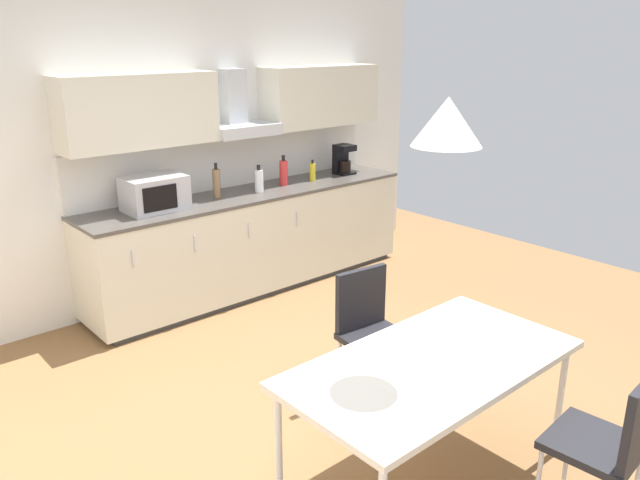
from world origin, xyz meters
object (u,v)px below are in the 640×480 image
object	(u,v)px
coffee_maker	(343,159)
pendant_lamp	(447,122)
bottle_brown	(217,183)
bottle_red	(284,172)
bottle_white	(259,180)
microwave	(155,193)
chair_far_right	(370,323)
bottle_yellow	(313,172)
dining_table	(432,368)
chair_near_right	(614,436)

from	to	relation	value
coffee_maker	pendant_lamp	xyz separation A→B (m)	(-2.06, -2.86, 0.84)
bottle_brown	bottle_red	size ratio (longest dim) A/B	1.07
coffee_maker	bottle_white	size ratio (longest dim) A/B	1.21
bottle_brown	pendant_lamp	distance (m)	3.05
coffee_maker	bottle_red	distance (m)	0.77
microwave	coffee_maker	xyz separation A→B (m)	(2.11, 0.03, 0.01)
bottle_brown	chair_far_right	world-z (taller)	bottle_brown
coffee_maker	chair_far_right	xyz separation A→B (m)	(-1.70, -2.08, -0.54)
microwave	pendant_lamp	xyz separation A→B (m)	(0.04, -2.84, 0.85)
bottle_yellow	dining_table	xyz separation A→B (m)	(-1.63, -2.83, -0.33)
bottle_yellow	chair_far_right	world-z (taller)	bottle_yellow
bottle_red	microwave	bearing A→B (deg)	-179.18
chair_far_right	bottle_white	bearing A→B (deg)	73.43
coffee_maker	pendant_lamp	size ratio (longest dim) A/B	0.94
bottle_red	dining_table	size ratio (longest dim) A/B	0.18
microwave	dining_table	world-z (taller)	microwave
chair_far_right	bottle_brown	bearing A→B (deg)	84.48
coffee_maker	bottle_yellow	world-z (taller)	coffee_maker
coffee_maker	bottle_brown	size ratio (longest dim) A/B	0.98
bottle_brown	pendant_lamp	size ratio (longest dim) A/B	0.95
microwave	bottle_red	distance (m)	1.33
coffee_maker	bottle_red	bearing A→B (deg)	-179.47
microwave	pendant_lamp	bearing A→B (deg)	-89.13
bottle_brown	bottle_yellow	size ratio (longest dim) A/B	1.49
chair_near_right	chair_far_right	bearing A→B (deg)	89.89
bottle_red	chair_far_right	world-z (taller)	bottle_red
pendant_lamp	bottle_yellow	bearing A→B (deg)	60.09
dining_table	chair_far_right	bearing A→B (deg)	65.32
chair_far_right	microwave	bearing A→B (deg)	101.10
bottle_brown	bottle_white	size ratio (longest dim) A/B	1.23
chair_near_right	coffee_maker	bearing A→B (deg)	64.92
microwave	bottle_white	bearing A→B (deg)	-2.68
chair_near_right	pendant_lamp	world-z (taller)	pendant_lamp
microwave	chair_near_right	world-z (taller)	microwave
pendant_lamp	chair_near_right	bearing A→B (deg)	-65.51
microwave	bottle_red	xyz separation A→B (m)	(1.33, 0.02, -0.02)
bottle_red	bottle_yellow	bearing A→B (deg)	-5.37
coffee_maker	dining_table	distance (m)	3.55
bottle_white	dining_table	bearing A→B (deg)	-108.93
microwave	bottle_yellow	size ratio (longest dim) A/B	2.34
bottle_red	chair_far_right	xyz separation A→B (m)	(-0.93, -2.07, -0.52)
chair_far_right	chair_near_right	bearing A→B (deg)	-90.11
chair_near_right	microwave	bearing A→B (deg)	96.30
bottle_brown	chair_near_right	distance (m)	3.70
chair_far_right	dining_table	bearing A→B (deg)	-114.68
dining_table	chair_far_right	size ratio (longest dim) A/B	1.79
bottle_red	bottle_yellow	size ratio (longest dim) A/B	1.39
bottle_yellow	bottle_brown	bearing A→B (deg)	177.45
microwave	dining_table	bearing A→B (deg)	-89.13
bottle_brown	chair_far_right	xyz separation A→B (m)	(-0.20, -2.09, -0.52)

